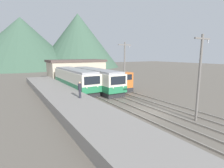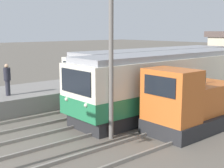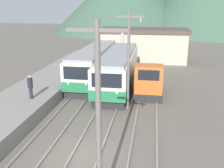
{
  "view_description": "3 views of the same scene",
  "coord_description": "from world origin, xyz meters",
  "px_view_note": "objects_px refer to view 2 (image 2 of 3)",
  "views": [
    {
      "loc": [
        -11.97,
        -12.26,
        5.63
      ],
      "look_at": [
        1.25,
        9.38,
        1.36
      ],
      "focal_mm": 28.0,
      "sensor_mm": 36.0,
      "label": 1
    },
    {
      "loc": [
        11.58,
        -1.49,
        4.67
      ],
      "look_at": [
        -1.21,
        9.42,
        1.73
      ],
      "focal_mm": 50.0,
      "sensor_mm": 36.0,
      "label": 2
    },
    {
      "loc": [
        3.48,
        -11.96,
        7.65
      ],
      "look_at": [
        0.36,
        7.63,
        1.68
      ],
      "focal_mm": 42.0,
      "sensor_mm": 36.0,
      "label": 3
    }
  ],
  "objects_px": {
    "commuter_train_center": "(171,83)",
    "person_on_platform": "(7,78)",
    "commuter_train_left": "(157,75)",
    "shunting_locomotive": "(190,105)",
    "catenary_mast_mid": "(111,47)"
  },
  "relations": [
    {
      "from": "commuter_train_left",
      "to": "commuter_train_center",
      "type": "xyz_separation_m",
      "value": [
        2.8,
        -1.98,
        0.01
      ]
    },
    {
      "from": "commuter_train_center",
      "to": "person_on_platform",
      "type": "xyz_separation_m",
      "value": [
        -5.54,
        -7.47,
        0.39
      ]
    },
    {
      "from": "commuter_train_left",
      "to": "commuter_train_center",
      "type": "distance_m",
      "value": 3.43
    },
    {
      "from": "shunting_locomotive",
      "to": "person_on_platform",
      "type": "height_order",
      "value": "shunting_locomotive"
    },
    {
      "from": "person_on_platform",
      "to": "shunting_locomotive",
      "type": "bearing_deg",
      "value": 31.38
    },
    {
      "from": "commuter_train_center",
      "to": "shunting_locomotive",
      "type": "distance_m",
      "value": 3.78
    },
    {
      "from": "commuter_train_left",
      "to": "person_on_platform",
      "type": "xyz_separation_m",
      "value": [
        -2.74,
        -9.46,
        0.39
      ]
    },
    {
      "from": "commuter_train_left",
      "to": "shunting_locomotive",
      "type": "xyz_separation_m",
      "value": [
        5.8,
        -4.25,
        -0.38
      ]
    },
    {
      "from": "shunting_locomotive",
      "to": "person_on_platform",
      "type": "bearing_deg",
      "value": -148.62
    },
    {
      "from": "commuter_train_left",
      "to": "catenary_mast_mid",
      "type": "distance_m",
      "value": 9.22
    },
    {
      "from": "commuter_train_center",
      "to": "catenary_mast_mid",
      "type": "relative_size",
      "value": 1.83
    },
    {
      "from": "commuter_train_center",
      "to": "person_on_platform",
      "type": "bearing_deg",
      "value": -126.56
    },
    {
      "from": "shunting_locomotive",
      "to": "person_on_platform",
      "type": "distance_m",
      "value": 10.03
    },
    {
      "from": "commuter_train_center",
      "to": "person_on_platform",
      "type": "relative_size",
      "value": 7.41
    },
    {
      "from": "commuter_train_left",
      "to": "catenary_mast_mid",
      "type": "xyz_separation_m",
      "value": [
        4.31,
        -7.79,
        2.37
      ]
    }
  ]
}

